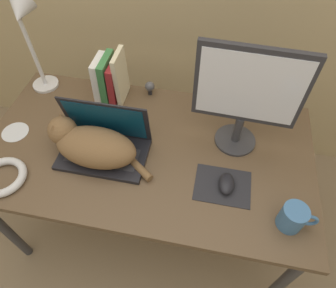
# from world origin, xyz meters

# --- Properties ---
(ground_plane) EXTENTS (12.00, 12.00, 0.00)m
(ground_plane) POSITION_xyz_m (0.00, 0.00, 0.00)
(ground_plane) COLOR #847056
(desk) EXTENTS (1.43, 0.78, 0.73)m
(desk) POSITION_xyz_m (0.00, 0.39, 0.66)
(desk) COLOR brown
(desk) RESTS_ON ground_plane
(laptop) EXTENTS (0.37, 0.23, 0.24)m
(laptop) POSITION_xyz_m (-0.17, 0.34, 0.78)
(laptop) COLOR black
(laptop) RESTS_ON desk
(cat) EXTENTS (0.46, 0.20, 0.17)m
(cat) POSITION_xyz_m (-0.21, 0.30, 0.81)
(cat) COLOR brown
(cat) RESTS_ON desk
(external_monitor) EXTENTS (0.41, 0.18, 0.48)m
(external_monitor) POSITION_xyz_m (0.38, 0.50, 1.00)
(external_monitor) COLOR #333338
(external_monitor) RESTS_ON desk
(mousepad) EXTENTS (0.22, 0.17, 0.00)m
(mousepad) POSITION_xyz_m (0.34, 0.26, 0.73)
(mousepad) COLOR #232328
(mousepad) RESTS_ON desk
(computer_mouse) EXTENTS (0.06, 0.10, 0.04)m
(computer_mouse) POSITION_xyz_m (0.35, 0.26, 0.75)
(computer_mouse) COLOR black
(computer_mouse) RESTS_ON mousepad
(book_row) EXTENTS (0.14, 0.16, 0.25)m
(book_row) POSITION_xyz_m (-0.25, 0.69, 0.84)
(book_row) COLOR white
(book_row) RESTS_ON desk
(desk_lamp) EXTENTS (0.17, 0.17, 0.49)m
(desk_lamp) POSITION_xyz_m (-0.58, 0.66, 1.06)
(desk_lamp) COLOR silver
(desk_lamp) RESTS_ON desk
(cable_coil) EXTENTS (0.19, 0.19, 0.03)m
(cable_coil) POSITION_xyz_m (-0.52, 0.12, 0.75)
(cable_coil) COLOR silver
(cable_coil) RESTS_ON desk
(webcam) EXTENTS (0.05, 0.05, 0.07)m
(webcam) POSITION_xyz_m (-0.06, 0.73, 0.78)
(webcam) COLOR #232328
(webcam) RESTS_ON desk
(mug) EXTENTS (0.13, 0.09, 0.10)m
(mug) POSITION_xyz_m (0.59, 0.15, 0.78)
(mug) COLOR teal
(mug) RESTS_ON desk
(cd_disc) EXTENTS (0.12, 0.12, 0.00)m
(cd_disc) POSITION_xyz_m (-0.61, 0.36, 0.73)
(cd_disc) COLOR silver
(cd_disc) RESTS_ON desk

